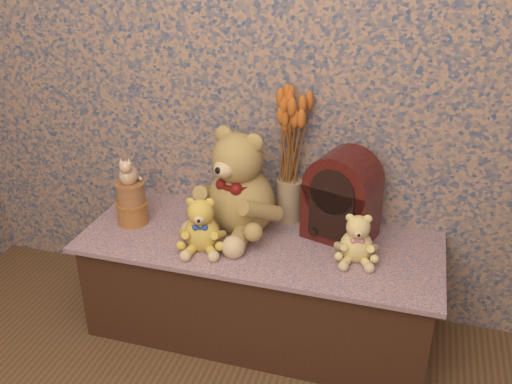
% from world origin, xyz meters
% --- Properties ---
extents(display_shelf, '(1.46, 0.58, 0.45)m').
position_xyz_m(display_shelf, '(0.00, 1.22, 0.23)').
color(display_shelf, '#394976').
rests_on(display_shelf, ground).
extents(teddy_large, '(0.50, 0.55, 0.47)m').
position_xyz_m(teddy_large, '(-0.10, 1.30, 0.69)').
color(teddy_large, '#AC8342').
rests_on(teddy_large, display_shelf).
extents(teddy_medium, '(0.24, 0.26, 0.24)m').
position_xyz_m(teddy_medium, '(-0.20, 1.10, 0.57)').
color(teddy_medium, gold).
rests_on(teddy_medium, display_shelf).
extents(teddy_small, '(0.20, 0.22, 0.21)m').
position_xyz_m(teddy_small, '(0.39, 1.19, 0.56)').
color(teddy_small, '#E0BE6A').
rests_on(teddy_small, display_shelf).
extents(cathedral_radio, '(0.31, 0.26, 0.37)m').
position_xyz_m(cathedral_radio, '(0.31, 1.35, 0.64)').
color(cathedral_radio, '#3E0F0B').
rests_on(cathedral_radio, display_shelf).
extents(ceramic_vase, '(0.14, 0.14, 0.18)m').
position_xyz_m(ceramic_vase, '(0.07, 1.43, 0.54)').
color(ceramic_vase, tan).
rests_on(ceramic_vase, display_shelf).
extents(dried_stalks, '(0.29, 0.29, 0.44)m').
position_xyz_m(dried_stalks, '(0.07, 1.43, 0.85)').
color(dried_stalks, '#C65F1F').
rests_on(dried_stalks, ceramic_vase).
extents(biscuit_tin_lower, '(0.15, 0.15, 0.09)m').
position_xyz_m(biscuit_tin_lower, '(-0.56, 1.21, 0.50)').
color(biscuit_tin_lower, gold).
rests_on(biscuit_tin_lower, display_shelf).
extents(biscuit_tin_upper, '(0.14, 0.14, 0.09)m').
position_xyz_m(biscuit_tin_upper, '(-0.56, 1.21, 0.59)').
color(biscuit_tin_upper, tan).
rests_on(biscuit_tin_upper, biscuit_tin_lower).
extents(cat_figurine, '(0.11, 0.12, 0.13)m').
position_xyz_m(cat_figurine, '(-0.56, 1.21, 0.70)').
color(cat_figurine, silver).
rests_on(cat_figurine, biscuit_tin_upper).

